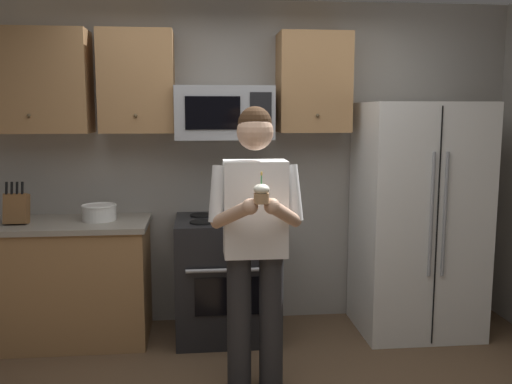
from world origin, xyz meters
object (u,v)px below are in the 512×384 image
Objects in this scene: oven_range at (226,277)px; person at (255,234)px; refrigerator at (417,219)px; cupcake at (261,193)px; microwave at (224,113)px; bowl_large_white at (99,212)px; knife_block at (17,208)px.

oven_range is 1.04m from person.
refrigerator is (1.50, -0.04, 0.44)m from oven_range.
refrigerator is 10.35× the size of cupcake.
person reaches higher than oven_range.
bowl_large_white is at bearing -175.32° from microwave.
cupcake is at bearing -84.01° from microwave.
cupcake is (1.66, -1.18, 0.26)m from knife_block.
refrigerator reaches higher than cupcake.
oven_range is at bearing -2.53° from bowl_large_white.
person is at bearing -148.25° from refrigerator.
cupcake reaches higher than knife_block.
oven_range is 1.08m from bowl_large_white.
cupcake is (-1.36, -1.17, 0.39)m from refrigerator.
knife_block reaches higher than oven_range.
microwave is (0.00, 0.12, 1.26)m from oven_range.
cupcake reaches higher than oven_range.
bowl_large_white is at bearing 178.10° from refrigerator.
cupcake is (0.14, -1.33, -0.43)m from microwave.
bowl_large_white is 1.49× the size of cupcake.
knife_block reaches higher than bowl_large_white.
person is 0.44m from cupcake.
oven_range is at bearing -90.02° from microwave.
microwave is at bearing 97.93° from person.
microwave is 2.85× the size of bowl_large_white.
refrigerator is 1.84m from cupcake.
microwave is 0.42× the size of person.
cupcake is (1.09, -1.25, 0.31)m from bowl_large_white.
microwave is 2.31× the size of knife_block.
refrigerator is at bearing -1.90° from bowl_large_white.
knife_block is (-1.52, -0.03, 0.57)m from oven_range.
oven_range is 0.53× the size of person.
refrigerator reaches higher than bowl_large_white.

